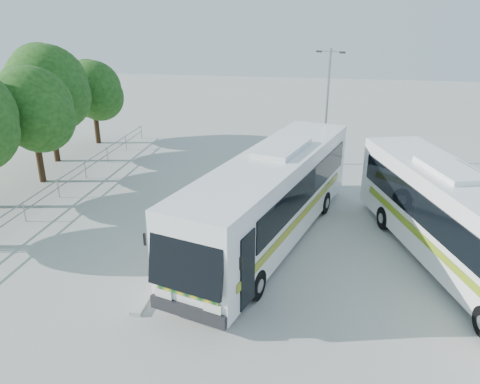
% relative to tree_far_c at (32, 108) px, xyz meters
% --- Properties ---
extents(ground, '(100.00, 100.00, 0.00)m').
position_rel_tree_far_c_xyz_m(ground, '(12.12, -5.10, -4.26)').
color(ground, '#ADADA7').
rests_on(ground, ground).
extents(kerb_divider, '(0.40, 16.00, 0.15)m').
position_rel_tree_far_c_xyz_m(kerb_divider, '(9.82, -3.10, -4.18)').
color(kerb_divider, '#B2B2AD').
rests_on(kerb_divider, ground).
extents(railing, '(0.06, 22.00, 1.00)m').
position_rel_tree_far_c_xyz_m(railing, '(2.12, -1.10, -3.52)').
color(railing, gray).
rests_on(railing, ground).
extents(tree_far_c, '(4.97, 4.69, 6.49)m').
position_rel_tree_far_c_xyz_m(tree_far_c, '(0.00, 0.00, 0.00)').
color(tree_far_c, '#382314').
rests_on(tree_far_c, ground).
extents(tree_far_d, '(5.62, 5.30, 7.33)m').
position_rel_tree_far_c_xyz_m(tree_far_d, '(-1.19, 3.70, 0.56)').
color(tree_far_d, '#382314').
rests_on(tree_far_d, ground).
extents(tree_far_e, '(4.54, 4.28, 5.92)m').
position_rel_tree_far_c_xyz_m(tree_far_e, '(-0.51, 8.20, -0.37)').
color(tree_far_e, '#382314').
rests_on(tree_far_e, ground).
extents(coach_main, '(6.34, 13.60, 3.72)m').
position_rel_tree_far_c_xyz_m(coach_main, '(13.55, -5.01, -2.22)').
color(coach_main, white).
rests_on(coach_main, ground).
extents(coach_adjacent, '(6.04, 12.83, 3.51)m').
position_rel_tree_far_c_xyz_m(coach_adjacent, '(20.62, -6.09, -2.33)').
color(coach_adjacent, white).
rests_on(coach_adjacent, ground).
extents(lamppost, '(1.68, 0.74, 7.11)m').
position_rel_tree_far_c_xyz_m(lamppost, '(15.75, 5.87, -0.33)').
color(lamppost, '#999CA2').
rests_on(lamppost, ground).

